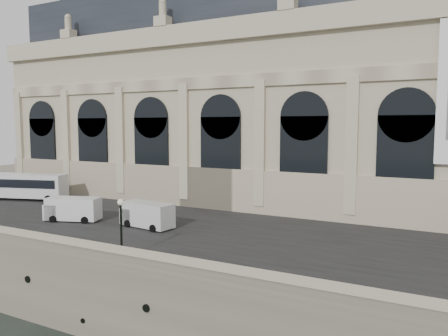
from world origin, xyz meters
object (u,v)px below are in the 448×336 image
(van_c, at_px, (70,209))
(lamp_right, at_px, (121,229))
(bus_left, at_px, (23,185))
(van_b, at_px, (145,215))

(van_c, distance_m, lamp_right, 15.62)
(bus_left, relative_size, lamp_right, 2.67)
(van_c, height_order, lamp_right, lamp_right)
(lamp_right, bearing_deg, bus_left, 154.50)
(van_b, xyz_separation_m, van_c, (-8.73, -1.36, 0.00))
(van_c, xyz_separation_m, lamp_right, (13.57, -7.66, 1.00))
(bus_left, relative_size, van_c, 2.04)
(bus_left, bearing_deg, lamp_right, -25.50)
(van_b, xyz_separation_m, lamp_right, (4.84, -9.03, 1.01))
(lamp_right, bearing_deg, van_b, 118.22)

